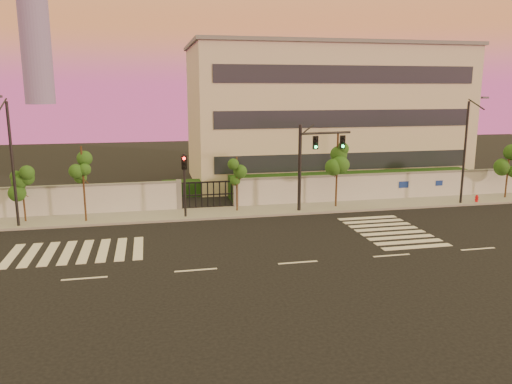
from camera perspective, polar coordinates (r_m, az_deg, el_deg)
ground at (r=24.80m, az=4.80°, el=-8.04°), size 120.00×120.00×0.00m
sidewalk at (r=34.53m, az=-0.27°, el=-2.18°), size 60.00×3.00×0.15m
perimeter_wall at (r=35.76m, az=-0.60°, el=-0.06°), size 60.00×0.36×2.20m
hedge_row at (r=38.65m, az=0.13°, el=0.45°), size 41.00×4.25×1.80m
institutional_building at (r=47.11m, az=7.67°, el=8.92°), size 24.40×12.40×12.25m
road_markings at (r=27.88m, az=-0.58°, el=-5.73°), size 57.00×7.62×0.02m
street_tree_b at (r=34.39m, az=-25.13°, el=0.93°), size 1.35×1.08×3.51m
street_tree_c at (r=32.86m, az=-19.18°, el=2.74°), size 1.50×1.19×4.90m
street_tree_d at (r=33.90m, az=-2.18°, el=2.32°), size 1.32×1.05×3.85m
street_tree_e at (r=35.42m, az=9.32°, el=4.47°), size 1.59×1.26×5.43m
street_tree_f at (r=42.68m, az=26.91°, el=3.04°), size 1.56×1.24×3.89m
traffic_signal_main at (r=34.13m, az=6.26°, el=3.96°), size 3.79×0.72×6.02m
traffic_signal_secondary at (r=32.57m, az=-8.17°, el=1.62°), size 0.33×0.33×4.30m
streetlight_west at (r=32.98m, az=-26.18°, el=3.49°), size 0.48×1.93×8.03m
streetlight_east at (r=38.87m, az=22.92°, el=4.71°), size 0.47×1.89×7.86m
fire_hydrant at (r=40.41m, az=23.90°, el=-0.77°), size 0.26×0.25×0.68m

